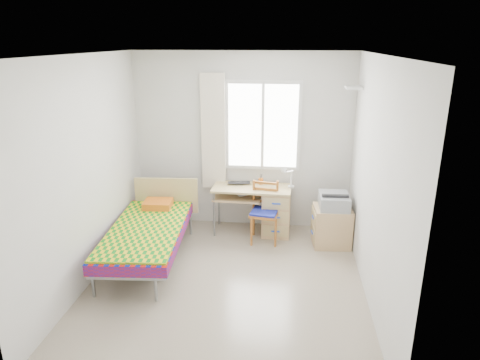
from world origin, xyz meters
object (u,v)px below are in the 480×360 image
(bed, at_px, (149,230))
(chair, at_px, (265,208))
(desk, at_px, (272,208))
(cabinet, at_px, (331,226))
(printer, at_px, (334,201))

(bed, distance_m, chair, 1.64)
(chair, bearing_deg, desk, 80.37)
(bed, bearing_deg, cabinet, 11.96)
(printer, bearing_deg, desk, 160.97)
(bed, bearing_deg, printer, 12.23)
(chair, relative_size, cabinet, 1.57)
(bed, relative_size, chair, 2.30)
(bed, height_order, printer, bed)
(bed, xyz_separation_m, cabinet, (2.38, 0.69, -0.13))
(desk, relative_size, cabinet, 2.07)
(bed, height_order, chair, chair)
(desk, height_order, chair, chair)
(chair, distance_m, printer, 0.95)
(cabinet, height_order, printer, printer)
(bed, height_order, cabinet, bed)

